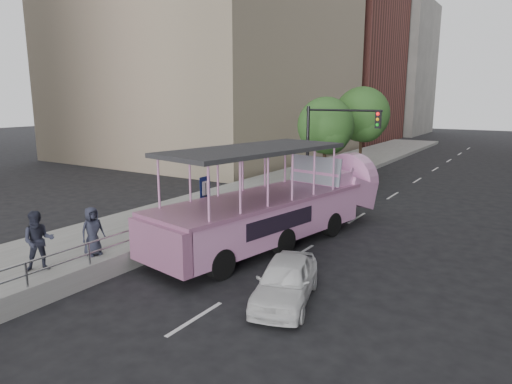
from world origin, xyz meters
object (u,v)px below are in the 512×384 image
Objects in this scene: traffic_signal at (328,138)px; street_tree_far at (363,117)px; pedestrian_mid at (38,241)px; car at (286,280)px; pedestrian_far at (92,231)px; parking_sign at (205,202)px; street_tree_near at (326,128)px; duck_boat at (281,205)px.

traffic_signal is 9.57m from street_tree_far.
street_tree_far reaches higher than traffic_signal.
street_tree_far is (1.73, 24.46, 3.04)m from pedestrian_mid.
pedestrian_far is at bearing 170.23° from car.
parking_sign is 0.47× the size of street_tree_near.
duck_boat is 8.82m from pedestrian_mid.
duck_boat is 11.43m from street_tree_near.
duck_boat is at bearing 44.64° from parking_sign.
pedestrian_mid is at bearing -176.40° from car.
traffic_signal is (0.89, 9.50, 1.80)m from parking_sign.
parking_sign is 19.11m from street_tree_far.
parking_sign is 0.52× the size of traffic_signal.
street_tree_far is at bearing 6.37° from pedestrian_far.
pedestrian_far is (-4.16, -5.80, -0.28)m from duck_boat.
parking_sign is at bearing -135.36° from duck_boat.
pedestrian_far is 0.33× the size of traffic_signal.
pedestrian_mid is at bearing -94.05° from street_tree_far.
duck_boat reaches higher than pedestrian_far.
street_tree_near reaches higher than parking_sign.
parking_sign is at bearing 134.19° from car.
traffic_signal is at bearing -65.02° from street_tree_near.
car is (2.93, -4.93, -0.81)m from duck_boat.
pedestrian_far reaches higher than car.
duck_boat is 17.26m from street_tree_far.
pedestrian_far is 4.24m from parking_sign.
street_tree_far is at bearing 98.43° from traffic_signal.
parking_sign is 13.12m from street_tree_near.
street_tree_far is at bearing 87.63° from car.
duck_boat is at bearing 103.95° from car.
parking_sign reaches higher than pedestrian_far.
pedestrian_mid is 24.71m from street_tree_far.
parking_sign reaches higher than pedestrian_mid.
duck_boat is 1.85× the size of street_tree_far.
pedestrian_mid is (-7.31, -2.72, 0.64)m from car.
car is 0.70× the size of traffic_signal.
traffic_signal reaches higher than pedestrian_far.
pedestrian_mid is 0.71× the size of parking_sign.
car is at bearing -72.81° from pedestrian_far.
duck_boat is 2.09× the size of street_tree_near.
traffic_signal is (3.13, 15.03, 2.24)m from pedestrian_mid.
car is 17.07m from street_tree_near.
duck_boat is at bearing -80.36° from traffic_signal.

